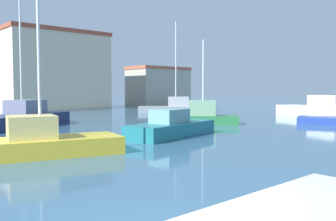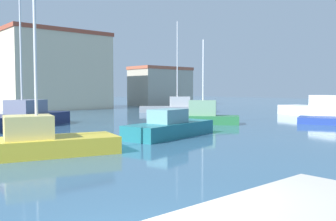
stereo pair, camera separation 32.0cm
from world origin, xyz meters
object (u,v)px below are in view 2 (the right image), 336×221
(sailboat_yellow_distant_north, at_px, (35,142))
(sailboat_green_near_pier, at_px, (203,116))
(sailboat_grey_outer_mooring, at_px, (178,107))
(motorboat_white_inner_mooring, at_px, (322,109))
(sailboat_navy_far_left, at_px, (23,117))
(motorboat_teal_distant_east, at_px, (170,127))

(sailboat_yellow_distant_north, height_order, sailboat_green_near_pier, sailboat_yellow_distant_north)
(sailboat_grey_outer_mooring, relative_size, motorboat_white_inner_mooring, 1.10)
(motorboat_white_inner_mooring, height_order, sailboat_green_near_pier, sailboat_green_near_pier)
(motorboat_white_inner_mooring, relative_size, sailboat_yellow_distant_north, 1.08)
(sailboat_grey_outer_mooring, relative_size, sailboat_navy_far_left, 1.16)
(motorboat_teal_distant_east, height_order, sailboat_yellow_distant_north, sailboat_yellow_distant_north)
(motorboat_teal_distant_east, xyz_separation_m, motorboat_white_inner_mooring, (20.95, 1.62, 0.18))
(sailboat_yellow_distant_north, bearing_deg, motorboat_white_inner_mooring, 5.03)
(sailboat_green_near_pier, bearing_deg, sailboat_navy_far_left, 148.47)
(sailboat_navy_far_left, bearing_deg, motorboat_white_inner_mooring, -19.97)
(motorboat_teal_distant_east, relative_size, sailboat_navy_far_left, 0.71)
(motorboat_teal_distant_east, xyz_separation_m, sailboat_navy_far_left, (-4.25, 10.78, 0.12))
(sailboat_green_near_pier, bearing_deg, motorboat_white_inner_mooring, -9.47)
(sailboat_green_near_pier, bearing_deg, sailboat_grey_outer_mooring, 54.98)
(sailboat_grey_outer_mooring, bearing_deg, sailboat_green_near_pier, -125.02)
(sailboat_grey_outer_mooring, height_order, sailboat_green_near_pier, sailboat_grey_outer_mooring)
(sailboat_navy_far_left, bearing_deg, sailboat_grey_outer_mooring, 14.69)
(motorboat_white_inner_mooring, xyz_separation_m, sailboat_yellow_distant_north, (-28.86, -2.54, -0.16))
(sailboat_yellow_distant_north, bearing_deg, sailboat_grey_outer_mooring, 36.03)
(sailboat_green_near_pier, bearing_deg, motorboat_teal_distant_east, -149.81)
(motorboat_teal_distant_east, relative_size, sailboat_yellow_distant_north, 0.73)
(sailboat_grey_outer_mooring, distance_m, sailboat_green_near_pier, 14.52)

